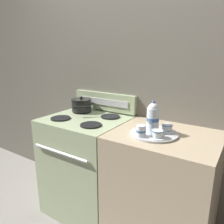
# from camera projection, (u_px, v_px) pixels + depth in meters

# --- Properties ---
(ground_plane) EXTENTS (6.00, 6.00, 0.00)m
(ground_plane) POSITION_uv_depth(u_px,v_px,m) (121.00, 222.00, 1.93)
(ground_plane) COLOR gray
(wall_back) EXTENTS (6.00, 0.05, 2.20)m
(wall_back) POSITION_uv_depth(u_px,v_px,m) (142.00, 93.00, 1.91)
(wall_back) COLOR #666056
(wall_back) RESTS_ON ground
(stove) EXTENTS (0.68, 0.64, 0.91)m
(stove) POSITION_uv_depth(u_px,v_px,m) (87.00, 165.00, 2.00)
(stove) COLOR #9EAD84
(stove) RESTS_ON ground
(control_panel) EXTENTS (0.67, 0.05, 0.17)m
(control_panel) POSITION_uv_depth(u_px,v_px,m) (104.00, 101.00, 2.09)
(control_panel) COLOR #9EAD84
(control_panel) RESTS_ON stove
(side_counter) EXTENTS (0.73, 0.61, 0.90)m
(side_counter) POSITION_uv_depth(u_px,v_px,m) (162.00, 191.00, 1.63)
(side_counter) COLOR tan
(side_counter) RESTS_ON ground
(saucepan) EXTENTS (0.27, 0.28, 0.14)m
(saucepan) POSITION_uv_depth(u_px,v_px,m) (82.00, 105.00, 2.06)
(saucepan) COLOR black
(saucepan) RESTS_ON stove
(serving_tray) EXTENTS (0.33, 0.33, 0.01)m
(serving_tray) POSITION_uv_depth(u_px,v_px,m) (154.00, 133.00, 1.51)
(serving_tray) COLOR #B2B2B7
(serving_tray) RESTS_ON side_counter
(teapot) EXTENTS (0.09, 0.14, 0.22)m
(teapot) POSITION_uv_depth(u_px,v_px,m) (153.00, 118.00, 1.49)
(teapot) COLOR silver
(teapot) RESTS_ON serving_tray
(teacup_left) EXTENTS (0.11, 0.11, 0.05)m
(teacup_left) POSITION_uv_depth(u_px,v_px,m) (157.00, 134.00, 1.40)
(teacup_left) COLOR silver
(teacup_left) RESTS_ON serving_tray
(teacup_right) EXTENTS (0.11, 0.11, 0.05)m
(teacup_right) POSITION_uv_depth(u_px,v_px,m) (167.00, 128.00, 1.52)
(teacup_right) COLOR silver
(teacup_right) RESTS_ON serving_tray
(creamer_jug) EXTENTS (0.07, 0.07, 0.08)m
(creamer_jug) POSITION_uv_depth(u_px,v_px,m) (141.00, 131.00, 1.43)
(creamer_jug) COLOR silver
(creamer_jug) RESTS_ON serving_tray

